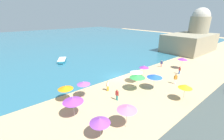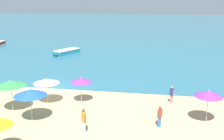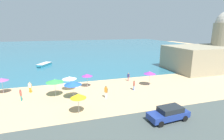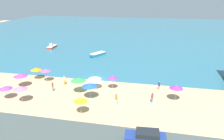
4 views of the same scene
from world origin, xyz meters
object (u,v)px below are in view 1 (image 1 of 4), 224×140
Objects in this scene: beach_umbrella_9 at (127,108)px; bather_2 at (180,70)px; beach_umbrella_2 at (100,121)px; bather_1 at (162,63)px; beach_umbrella_4 at (136,71)px; harbor_fortress at (193,38)px; beach_umbrella_5 at (185,86)px; beach_umbrella_8 at (144,67)px; beach_umbrella_1 at (65,87)px; bather_3 at (108,85)px; beach_umbrella_7 at (183,59)px; bather_4 at (117,94)px; beach_umbrella_10 at (137,76)px; skiff_nearshore at (62,60)px; bather_0 at (176,78)px; beach_umbrella_3 at (73,100)px; beach_umbrella_11 at (84,83)px; beach_umbrella_0 at (155,76)px.

beach_umbrella_9 is 19.51m from bather_2.
beach_umbrella_2 reaches higher than bather_1.
harbor_fortress is (33.84, 5.40, 2.22)m from beach_umbrella_4.
beach_umbrella_5 reaches higher than beach_umbrella_8.
beach_umbrella_1 is at bearing -175.81° from harbor_fortress.
beach_umbrella_9 is 8.47m from bather_3.
harbor_fortress is (43.20, 12.34, 1.93)m from beach_umbrella_9.
beach_umbrella_7 is 23.08m from beach_umbrella_9.
beach_umbrella_7 is at bearing -12.90° from beach_umbrella_8.
bather_3 is 3.11m from bather_4.
beach_umbrella_4 is at bearing 162.82° from bather_2.
beach_umbrella_10 reaches higher than skiff_nearshore.
bather_1 is 0.93× the size of bather_4.
beach_umbrella_9 is 1.61× the size of bather_2.
bather_0 is at bearing -27.67° from bather_3.
beach_umbrella_3 is at bearing -171.45° from beach_umbrella_8.
beach_umbrella_9 is 5.51m from bather_4.
beach_umbrella_10 is at bearing -24.12° from beach_umbrella_11.
bather_1 is 24.39m from skiff_nearshore.
harbor_fortress is at bearing 19.17° from bather_2.
beach_umbrella_9 is 44.97m from harbor_fortress.
beach_umbrella_1 is 14.98m from beach_umbrella_8.
beach_umbrella_7 is at bearing -50.40° from skiff_nearshore.
beach_umbrella_9 is at bearing -143.44° from beach_umbrella_4.
bather_0 is at bearing -68.85° from skiff_nearshore.
bather_2 is at bearing -4.42° from beach_umbrella_10.
beach_umbrella_2 is 1.41× the size of bather_1.
beach_umbrella_2 is at bearing -152.81° from beach_umbrella_4.
beach_umbrella_11 is at bearing 155.88° from beach_umbrella_10.
bather_3 is (-6.07, 4.22, -1.30)m from beach_umbrella_0.
skiff_nearshore is (-5.12, 20.33, -1.63)m from beach_umbrella_4.
beach_umbrella_11 reaches higher than beach_umbrella_3.
bather_2 is at bearing -17.18° from beach_umbrella_4.
beach_umbrella_9 is 21.93m from bather_1.
beach_umbrella_0 is 4.98m from beach_umbrella_8.
beach_umbrella_1 is 12.19m from beach_umbrella_4.
beach_umbrella_8 is at bearing -2.96° from beach_umbrella_11.
beach_umbrella_0 is 11.00m from beach_umbrella_11.
beach_umbrella_8 is 7.99m from bather_1.
beach_umbrella_11 reaches higher than skiff_nearshore.
beach_umbrella_5 is at bearing -105.41° from beach_umbrella_8.
beach_umbrella_5 is 1.06× the size of beach_umbrella_8.
bather_1 is (10.71, 1.77, -1.15)m from beach_umbrella_4.
beach_umbrella_4 is 13.23m from beach_umbrella_7.
skiff_nearshore is at bearing 102.60° from beach_umbrella_0.
beach_umbrella_8 is 1.40× the size of bather_4.
bather_0 is at bearing -16.17° from beach_umbrella_0.
beach_umbrella_3 is at bearing 169.85° from bather_0.
beach_umbrella_4 is at bearing -170.94° from harbor_fortress.
bather_3 is at bearing 152.33° from bather_0.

